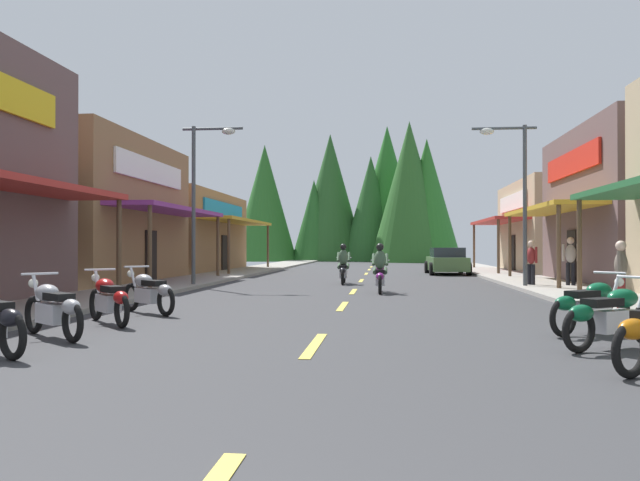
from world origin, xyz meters
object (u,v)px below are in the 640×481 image
Objects in this scene: motorcycle_parked_left_3 at (109,298)px; rider_cruising_lead at (380,272)px; motorcycle_parked_left_4 at (149,291)px; motorcycle_parked_right_2 at (612,315)px; streetlamp_right at (514,180)px; pedestrian_by_shop at (531,260)px; motorcycle_parked_left_2 at (53,308)px; parked_car_curbside at (447,261)px; pedestrian_browsing at (621,273)px; streetlamp_left at (203,181)px; motorcycle_parked_right_3 at (591,305)px; rider_cruising_trailing at (343,267)px; pedestrian_strolling at (571,258)px.

rider_cruising_lead reaches higher than motorcycle_parked_left_3.
motorcycle_parked_left_4 is at bearing 143.71° from rider_cruising_lead.
motorcycle_parked_right_2 is 1.09× the size of motorcycle_parked_left_3.
streetlamp_right reaches higher than pedestrian_by_shop.
parked_car_curbside reaches higher than motorcycle_parked_left_2.
motorcycle_parked_right_2 is 4.81m from pedestrian_browsing.
streetlamp_left is at bearing -45.48° from motorcycle_parked_left_2.
rider_cruising_lead is at bearing 164.88° from parked_car_curbside.
streetlamp_left is 10.93m from streetlamp_right.
motorcycle_parked_right_2 is 0.84× the size of rider_cruising_lead.
motorcycle_parked_left_3 is (-8.64, 0.44, 0.00)m from motorcycle_parked_right_3.
pedestrian_by_shop reaches higher than parked_car_curbside.
motorcycle_parked_left_2 is at bearing 153.98° from rider_cruising_lead.
parked_car_curbside is (9.69, 11.69, -3.13)m from streetlamp_left.
motorcycle_parked_right_2 is 1.04× the size of motorcycle_parked_left_2.
streetlamp_left is at bearing 115.78° from rider_cruising_trailing.
motorcycle_parked_left_2 is at bearing 134.88° from motorcycle_parked_left_3.
motorcycle_parked_left_3 and motorcycle_parked_left_4 have the same top height.
motorcycle_parked_left_4 is 8.43m from rider_cruising_lead.
pedestrian_by_shop is (11.61, 0.82, -2.85)m from streetlamp_left.
pedestrian_browsing is at bearing -141.13° from rider_cruising_lead.
rider_cruising_trailing is (-4.90, 15.36, 0.17)m from motorcycle_parked_right_2.
motorcycle_parked_left_4 is at bearing 119.29° from motorcycle_parked_right_2.
motorcycle_parked_left_2 is at bearing -84.53° from streetlamp_left.
motorcycle_parked_right_2 is 1.13× the size of pedestrian_browsing.
motorcycle_parked_right_3 is 12.28m from pedestrian_strolling.
rider_cruising_trailing is at bearing -67.03° from motorcycle_parked_left_4.
pedestrian_by_shop is (6.75, -1.68, 0.32)m from rider_cruising_trailing.
pedestrian_by_shop is at bearing -105.32° from rider_cruising_trailing.
pedestrian_browsing reaches higher than motorcycle_parked_right_3.
motorcycle_parked_left_4 is 0.80× the size of rider_cruising_lead.
pedestrian_browsing is at bearing -118.70° from motorcycle_parked_left_3.
streetlamp_left is 2.70× the size of rider_cruising_trailing.
parked_car_curbside is at bearing 54.70° from motorcycle_parked_right_2.
pedestrian_browsing is 9.16m from pedestrian_strolling.
streetlamp_left is 7.38m from rider_cruising_lead.
pedestrian_by_shop is at bearing 38.19° from streetlamp_right.
pedestrian_strolling reaches higher than motorcycle_parked_left_2.
streetlamp_left is at bearing 91.72° from motorcycle_parked_right_2.
streetlamp_left is 1.33× the size of parked_car_curbside.
motorcycle_parked_left_4 is 14.14m from pedestrian_by_shop.
pedestrian_browsing is at bearing -36.24° from streetlamp_left.
pedestrian_browsing reaches higher than parked_car_curbside.
motorcycle_parked_left_3 is at bearing -162.90° from pedestrian_by_shop.
streetlamp_right is 3.28× the size of motorcycle_parked_left_2.
motorcycle_parked_right_2 is at bearing -83.22° from pedestrian_browsing.
motorcycle_parked_right_3 is at bearing -90.12° from pedestrian_browsing.
rider_cruising_lead is 1.34× the size of pedestrian_browsing.
parked_car_curbside is at bearing 50.34° from streetlamp_left.
motorcycle_parked_left_2 is 15.60m from rider_cruising_trailing.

